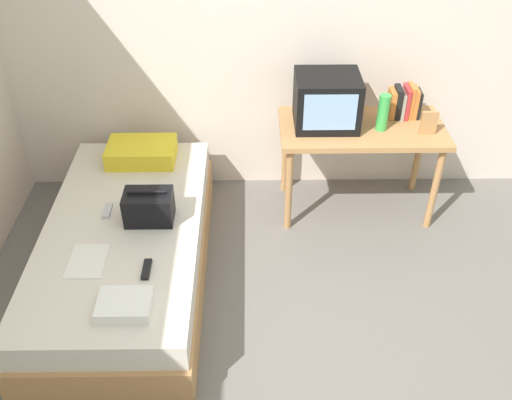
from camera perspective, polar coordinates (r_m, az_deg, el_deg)
name	(u,v)px	position (r m, az deg, el deg)	size (l,w,h in m)	color
ground_plane	(283,381)	(3.33, 2.72, -17.66)	(8.00, 8.00, 0.00)	slate
wall_back	(274,24)	(4.17, 1.79, 17.21)	(5.20, 0.10, 2.60)	beige
bed	(127,251)	(3.81, -12.79, -5.00)	(1.00, 2.00, 0.45)	#B27F4C
desk	(361,137)	(4.15, 10.47, 6.24)	(1.16, 0.60, 0.72)	#B27F4C
tv	(327,101)	(4.01, 7.10, 9.85)	(0.44, 0.39, 0.36)	black
water_bottle	(383,113)	(4.02, 12.61, 8.54)	(0.08, 0.08, 0.26)	green
book_row	(404,102)	(4.24, 14.61, 9.43)	(0.22, 0.16, 0.24)	#CC7233
picture_frame	(429,123)	(4.07, 16.92, 7.40)	(0.11, 0.02, 0.17)	#B27F4C
pillow	(142,152)	(4.21, -11.38, 4.73)	(0.48, 0.33, 0.13)	yellow
handbag	(149,207)	(3.60, -10.69, -0.67)	(0.30, 0.20, 0.22)	black
magazine	(87,261)	(3.45, -16.53, -5.86)	(0.21, 0.29, 0.01)	white
remote_dark	(147,269)	(3.30, -10.90, -6.83)	(0.04, 0.16, 0.02)	black
remote_silver	(107,211)	(3.77, -14.65, -1.05)	(0.04, 0.14, 0.02)	#B7B7BC
folded_towel	(124,305)	(3.10, -13.04, -10.21)	(0.28, 0.22, 0.07)	white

